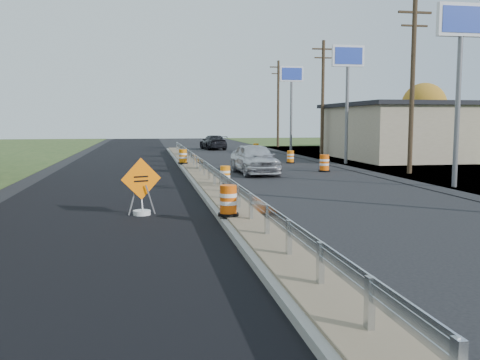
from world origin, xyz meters
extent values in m
plane|color=black|center=(0.00, 0.00, 0.00)|extent=(140.00, 140.00, 0.00)
cube|color=black|center=(-4.40, 10.00, 0.01)|extent=(7.20, 120.00, 0.01)
cube|color=gray|center=(0.00, 8.00, 0.09)|extent=(1.60, 55.00, 0.18)
cube|color=brown|center=(0.00, 8.00, 0.20)|extent=(1.25, 55.00, 0.05)
cube|color=silver|center=(0.00, -12.00, 0.58)|extent=(0.10, 0.15, 0.70)
cube|color=silver|center=(0.00, -10.00, 0.58)|extent=(0.10, 0.15, 0.70)
cube|color=silver|center=(0.00, -8.00, 0.58)|extent=(0.10, 0.15, 0.70)
cube|color=silver|center=(0.00, -6.00, 0.58)|extent=(0.10, 0.15, 0.70)
cube|color=silver|center=(0.00, -4.00, 0.58)|extent=(0.10, 0.15, 0.70)
cube|color=silver|center=(0.00, -2.00, 0.58)|extent=(0.10, 0.15, 0.70)
cube|color=silver|center=(0.00, 0.00, 0.58)|extent=(0.10, 0.15, 0.70)
cube|color=silver|center=(0.00, 2.00, 0.58)|extent=(0.10, 0.15, 0.70)
cube|color=silver|center=(0.00, 4.00, 0.58)|extent=(0.10, 0.15, 0.70)
cube|color=silver|center=(0.00, 6.00, 0.58)|extent=(0.10, 0.15, 0.70)
cube|color=silver|center=(0.00, 8.00, 0.58)|extent=(0.10, 0.15, 0.70)
cube|color=silver|center=(0.00, 10.00, 0.58)|extent=(0.10, 0.15, 0.70)
cube|color=silver|center=(0.00, 12.00, 0.58)|extent=(0.10, 0.15, 0.70)
cube|color=silver|center=(0.00, 14.00, 0.58)|extent=(0.10, 0.15, 0.70)
cube|color=silver|center=(0.00, 16.00, 0.58)|extent=(0.10, 0.15, 0.70)
cube|color=silver|center=(0.00, 18.00, 0.58)|extent=(0.10, 0.15, 0.70)
cube|color=silver|center=(0.00, 20.00, 0.58)|extent=(0.10, 0.15, 0.70)
cube|color=silver|center=(0.00, 22.00, 0.58)|extent=(0.10, 0.15, 0.70)
cube|color=silver|center=(0.00, 24.00, 0.58)|extent=(0.10, 0.15, 0.70)
cube|color=silver|center=(0.00, 26.00, 0.58)|extent=(0.10, 0.15, 0.70)
cube|color=silver|center=(0.00, 28.00, 0.58)|extent=(0.10, 0.15, 0.70)
cube|color=silver|center=(0.00, 30.00, 0.58)|extent=(0.10, 0.15, 0.70)
cube|color=silver|center=(0.00, 32.00, 0.58)|extent=(0.10, 0.15, 0.70)
cube|color=silver|center=(0.00, 9.00, 0.78)|extent=(0.04, 46.00, 0.34)
cube|color=silver|center=(0.00, 9.00, 0.70)|extent=(0.06, 46.00, 0.03)
cube|color=silver|center=(0.00, 9.00, 0.86)|extent=(0.06, 46.00, 0.03)
cube|color=tan|center=(21.00, 20.00, 2.00)|extent=(18.00, 12.00, 4.00)
cube|color=black|center=(21.00, 20.00, 4.12)|extent=(18.50, 12.50, 0.30)
cube|color=black|center=(12.05, 20.00, 1.60)|extent=(0.08, 7.20, 2.20)
cylinder|color=slate|center=(10.50, 3.00, 3.40)|extent=(0.22, 0.22, 6.80)
cube|color=white|center=(10.50, 3.00, 7.20)|extent=(2.20, 0.25, 1.40)
cube|color=#263FB2|center=(10.50, 3.00, 7.20)|extent=(1.90, 0.30, 1.10)
cylinder|color=slate|center=(10.50, 16.00, 3.40)|extent=(0.22, 0.22, 6.80)
cube|color=white|center=(10.50, 16.00, 7.20)|extent=(2.20, 0.25, 1.40)
cube|color=#263FB2|center=(10.50, 16.00, 7.20)|extent=(1.90, 0.30, 1.10)
cylinder|color=slate|center=(10.50, 30.00, 3.40)|extent=(0.22, 0.22, 6.80)
cube|color=white|center=(10.50, 30.00, 7.20)|extent=(2.20, 0.25, 1.40)
cube|color=#263FB2|center=(10.50, 30.00, 7.20)|extent=(1.90, 0.30, 1.10)
cylinder|color=#473523|center=(11.50, 9.00, 4.70)|extent=(0.26, 0.26, 9.40)
cube|color=#473523|center=(11.50, 9.00, 8.70)|extent=(1.90, 0.12, 0.12)
cube|color=#473523|center=(11.50, 9.00, 8.00)|extent=(1.50, 0.10, 0.10)
cylinder|color=#473523|center=(11.50, 24.00, 4.70)|extent=(0.26, 0.26, 9.40)
cube|color=#473523|center=(11.50, 24.00, 8.70)|extent=(1.90, 0.12, 0.12)
cube|color=#473523|center=(11.50, 24.00, 8.00)|extent=(1.50, 0.10, 0.10)
cylinder|color=#473523|center=(11.50, 39.00, 4.70)|extent=(0.26, 0.26, 9.40)
cube|color=#473523|center=(11.50, 39.00, 8.70)|extent=(1.90, 0.12, 0.12)
cube|color=#473523|center=(11.50, 39.00, 8.00)|extent=(1.50, 0.10, 0.10)
cylinder|color=#473523|center=(26.00, 34.00, 1.54)|extent=(0.36, 0.36, 3.08)
sphere|color=gold|center=(26.00, 34.00, 4.55)|extent=(4.62, 4.62, 4.62)
cylinder|color=white|center=(-3.00, -1.63, 0.08)|extent=(0.54, 0.54, 0.16)
cube|color=slate|center=(-3.27, -1.63, 0.48)|extent=(0.31, 0.16, 0.94)
cube|color=slate|center=(-2.73, -1.63, 0.48)|extent=(0.31, 0.16, 0.94)
cube|color=slate|center=(-3.00, -1.58, 0.48)|extent=(0.12, 0.24, 0.96)
cube|color=orange|center=(-3.00, -1.63, 1.14)|extent=(1.22, 0.51, 1.30)
cube|color=black|center=(-3.00, -1.65, 1.21)|extent=(0.43, 0.18, 0.05)
cube|color=black|center=(-3.00, -1.65, 1.08)|extent=(0.43, 0.18, 0.05)
cylinder|color=black|center=(-0.55, -3.45, 0.27)|extent=(0.60, 0.60, 0.08)
cylinder|color=#E65409|center=(-0.55, -3.45, 0.69)|extent=(0.48, 0.48, 0.84)
cylinder|color=white|center=(-0.55, -3.45, 0.83)|extent=(0.49, 0.49, 0.11)
cylinder|color=white|center=(-0.55, -3.45, 0.61)|extent=(0.49, 0.49, 0.11)
cylinder|color=black|center=(0.49, 4.17, 0.27)|extent=(0.53, 0.53, 0.07)
cylinder|color=orange|center=(0.49, 4.17, 0.64)|extent=(0.42, 0.42, 0.74)
cylinder|color=white|center=(0.49, 4.17, 0.76)|extent=(0.44, 0.44, 0.10)
cylinder|color=white|center=(0.49, 4.17, 0.57)|extent=(0.44, 0.44, 0.10)
cylinder|color=black|center=(-0.55, 15.41, 0.27)|extent=(0.62, 0.62, 0.08)
cylinder|color=orange|center=(-0.55, 15.41, 0.70)|extent=(0.49, 0.49, 0.86)
cylinder|color=white|center=(-0.55, 15.41, 0.85)|extent=(0.51, 0.51, 0.11)
cylinder|color=white|center=(-0.55, 15.41, 0.62)|extent=(0.51, 0.51, 0.11)
cylinder|color=black|center=(7.28, 11.05, 0.04)|extent=(0.67, 0.67, 0.09)
cylinder|color=#FF5E0A|center=(7.28, 11.05, 0.51)|extent=(0.54, 0.54, 0.94)
cylinder|color=white|center=(7.28, 11.05, 0.67)|extent=(0.55, 0.55, 0.12)
cylinder|color=white|center=(7.28, 11.05, 0.42)|extent=(0.55, 0.55, 0.12)
cylinder|color=black|center=(7.00, 17.38, 0.04)|extent=(0.59, 0.59, 0.08)
cylinder|color=orange|center=(7.00, 17.38, 0.45)|extent=(0.47, 0.47, 0.83)
cylinder|color=white|center=(7.00, 17.38, 0.59)|extent=(0.49, 0.49, 0.11)
cylinder|color=white|center=(7.00, 17.38, 0.37)|extent=(0.49, 0.49, 0.11)
cylinder|color=black|center=(7.00, 29.15, 0.04)|extent=(0.60, 0.60, 0.08)
cylinder|color=orange|center=(7.00, 29.15, 0.46)|extent=(0.48, 0.48, 0.84)
cylinder|color=white|center=(7.00, 29.15, 0.60)|extent=(0.49, 0.49, 0.11)
cylinder|color=white|center=(7.00, 29.15, 0.38)|extent=(0.49, 0.49, 0.11)
imported|color=silver|center=(3.06, 10.46, 0.84)|extent=(2.26, 5.05, 1.69)
imported|color=black|center=(3.93, 35.76, 0.72)|extent=(2.53, 5.17, 1.45)
camera|label=1|loc=(-2.83, -18.33, 2.94)|focal=40.00mm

